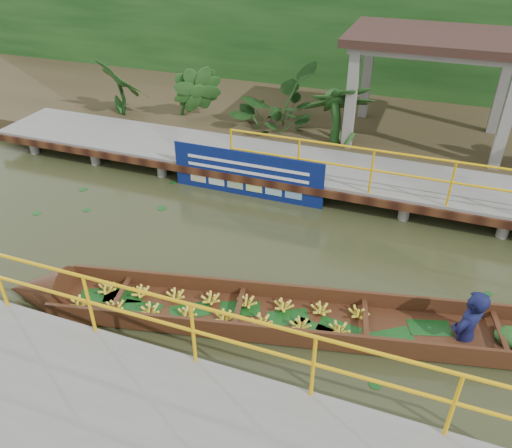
% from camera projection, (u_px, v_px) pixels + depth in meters
% --- Properties ---
extents(ground, '(80.00, 80.00, 0.00)m').
position_uv_depth(ground, '(230.00, 259.00, 9.71)').
color(ground, '#2E3219').
rests_on(ground, ground).
extents(land_strip, '(30.00, 8.00, 0.45)m').
position_uv_depth(land_strip, '(323.00, 118.00, 15.51)').
color(land_strip, '#342C1A').
rests_on(land_strip, ground).
extents(far_dock, '(16.00, 2.06, 1.66)m').
position_uv_depth(far_dock, '(284.00, 165.00, 12.16)').
color(far_dock, slate).
rests_on(far_dock, ground).
extents(pavilion, '(4.40, 3.00, 3.00)m').
position_uv_depth(pavilion, '(438.00, 49.00, 12.29)').
color(pavilion, slate).
rests_on(pavilion, ground).
extents(foliage_backdrop, '(30.00, 0.80, 4.00)m').
position_uv_depth(foliage_backdrop, '(345.00, 41.00, 16.53)').
color(foliage_backdrop, '#123912').
rests_on(foliage_backdrop, ground).
extents(vendor_boat, '(10.20, 3.09, 2.23)m').
position_uv_depth(vendor_boat, '(320.00, 315.00, 8.05)').
color(vendor_boat, '#3C1F10').
rests_on(vendor_boat, ground).
extents(blue_banner, '(3.66, 0.04, 1.14)m').
position_uv_depth(blue_banner, '(247.00, 175.00, 11.55)').
color(blue_banner, navy).
rests_on(blue_banner, ground).
extents(tropical_plants, '(14.36, 1.36, 1.70)m').
position_uv_depth(tropical_plants, '(331.00, 111.00, 13.00)').
color(tropical_plants, '#123912').
rests_on(tropical_plants, ground).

